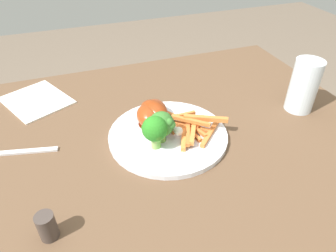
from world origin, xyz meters
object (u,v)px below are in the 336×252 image
(broccoli_floret_middle, at_px, (157,133))
(dining_table, at_px, (175,173))
(chicken_drumstick_near, at_px, (155,113))
(water_glass, at_px, (304,86))
(broccoli_floret_front, at_px, (154,129))
(broccoli_floret_back, at_px, (162,124))
(dinner_plate, at_px, (168,135))
(chicken_drumstick_extra, at_px, (149,117))
(chicken_drumstick_far, at_px, (157,111))
(pepper_shaker, at_px, (47,226))
(carrot_fries_pile, at_px, (192,127))
(fork, at_px, (12,153))

(broccoli_floret_middle, bearing_deg, dining_table, -152.92)
(dining_table, distance_m, chicken_drumstick_near, 0.16)
(water_glass, bearing_deg, broccoli_floret_front, 4.71)
(broccoli_floret_middle, height_order, broccoli_floret_back, broccoli_floret_back)
(broccoli_floret_back, bearing_deg, water_glass, -177.09)
(dinner_plate, distance_m, chicken_drumstick_extra, 0.06)
(dinner_plate, height_order, chicken_drumstick_far, chicken_drumstick_far)
(broccoli_floret_back, distance_m, pepper_shaker, 0.29)
(chicken_drumstick_extra, bearing_deg, chicken_drumstick_near, -158.91)
(water_glass, bearing_deg, dining_table, 1.77)
(broccoli_floret_back, xyz_separation_m, carrot_fries_pile, (-0.07, -0.01, -0.03))
(dinner_plate, distance_m, carrot_fries_pile, 0.06)
(chicken_drumstick_far, bearing_deg, water_glass, 169.61)
(broccoli_floret_front, bearing_deg, fork, -18.21)
(pepper_shaker, bearing_deg, carrot_fries_pile, -152.66)
(broccoli_floret_middle, bearing_deg, chicken_drumstick_extra, -93.95)
(broccoli_floret_back, distance_m, carrot_fries_pile, 0.08)
(fork, bearing_deg, chicken_drumstick_far, 13.10)
(broccoli_floret_front, bearing_deg, water_glass, -175.29)
(dining_table, xyz_separation_m, broccoli_floret_front, (0.06, 0.02, 0.17))
(chicken_drumstick_far, relative_size, chicken_drumstick_extra, 1.00)
(broccoli_floret_back, bearing_deg, dinner_plate, -134.90)
(dinner_plate, relative_size, carrot_fries_pile, 1.77)
(carrot_fries_pile, bearing_deg, broccoli_floret_back, 8.31)
(chicken_drumstick_far, xyz_separation_m, chicken_drumstick_extra, (0.03, 0.02, 0.00))
(chicken_drumstick_far, bearing_deg, pepper_shaker, 42.52)
(dining_table, distance_m, pepper_shaker, 0.35)
(water_glass, bearing_deg, chicken_drumstick_far, -10.39)
(broccoli_floret_back, distance_m, chicken_drumstick_far, 0.09)
(broccoli_floret_middle, bearing_deg, pepper_shaker, 30.97)
(dining_table, bearing_deg, carrot_fries_pile, -176.61)
(broccoli_floret_front, xyz_separation_m, carrot_fries_pile, (-0.10, -0.02, -0.04))
(broccoli_floret_front, distance_m, chicken_drumstick_extra, 0.08)
(broccoli_floret_front, relative_size, pepper_shaker, 1.53)
(chicken_drumstick_near, bearing_deg, chicken_drumstick_far, -123.66)
(chicken_drumstick_extra, bearing_deg, dinner_plate, 125.16)
(chicken_drumstick_far, bearing_deg, carrot_fries_pile, 128.44)
(broccoli_floret_front, distance_m, fork, 0.31)
(carrot_fries_pile, xyz_separation_m, chicken_drumstick_extra, (0.09, -0.05, 0.01))
(broccoli_floret_middle, xyz_separation_m, chicken_drumstick_far, (-0.03, -0.10, -0.02))
(water_glass, bearing_deg, dinner_plate, -0.22)
(dinner_plate, xyz_separation_m, pepper_shaker, (0.26, 0.17, 0.02))
(chicken_drumstick_near, bearing_deg, pepper_shaker, 41.88)
(dinner_plate, height_order, broccoli_floret_front, broccoli_floret_front)
(broccoli_floret_middle, relative_size, broccoli_floret_back, 0.85)
(broccoli_floret_front, xyz_separation_m, water_glass, (-0.40, -0.03, 0.01))
(chicken_drumstick_far, bearing_deg, chicken_drumstick_extra, 36.81)
(chicken_drumstick_near, distance_m, fork, 0.32)
(broccoli_floret_back, height_order, carrot_fries_pile, broccoli_floret_back)
(pepper_shaker, bearing_deg, broccoli_floret_middle, -149.03)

